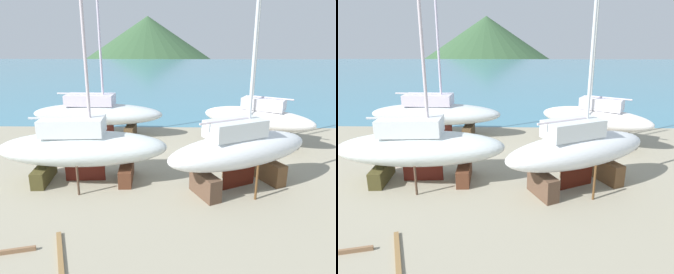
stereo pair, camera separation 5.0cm
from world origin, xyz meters
The scene contains 11 objects.
ground_plane centered at (0.00, -5.62, 0.00)m, with size 47.85×47.85×0.00m, color gray.
sea_water centered at (0.00, 51.67, 0.00)m, with size 136.35×90.66×0.01m, color teal.
headland_hill centered at (-11.26, 164.56, 0.00)m, with size 113.87×113.87×36.94m, color #345533.
sailboat_mid_port centered at (-2.48, 3.65, 1.91)m, with size 10.61×3.33×14.50m.
sailboat_small_center centered at (-1.27, -4.96, 2.02)m, with size 9.41×3.67×16.51m.
sailboat_large_starboard centered at (9.90, 1.72, 2.05)m, with size 8.27×6.01×15.04m.
sailboat_far_slipway centered at (7.21, -5.73, 2.18)m, with size 8.66×6.05×12.40m.
worker centered at (-2.80, -2.72, 0.90)m, with size 0.41×0.50×1.73m.
barrel_blue_faded centered at (5.34, -0.64, 0.33)m, with size 0.65×0.65×0.81m, color #30526E.
timber_short_cross centered at (-2.62, -11.50, 0.09)m, with size 2.31×0.12×0.17m, color brown.
timber_plank_far centered at (-0.48, -11.47, 0.05)m, with size 2.79×0.19×0.10m, color olive.
Camera 1 is at (3.79, -21.59, 7.83)m, focal length 34.43 mm.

